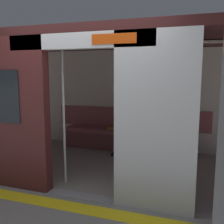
% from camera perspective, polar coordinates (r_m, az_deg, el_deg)
% --- Properties ---
extents(ground_plane, '(60.00, 60.00, 0.00)m').
position_cam_1_polar(ground_plane, '(3.89, -6.64, -17.76)').
color(ground_plane, gray).
extents(platform_edge_strip, '(8.00, 0.24, 0.01)m').
position_cam_1_polar(platform_edge_strip, '(3.65, -8.80, -19.62)').
color(platform_edge_strip, yellow).
rests_on(platform_edge_strip, ground_plane).
extents(train_car, '(6.40, 2.82, 2.34)m').
position_cam_1_polar(train_car, '(4.66, -1.10, 6.52)').
color(train_car, silver).
rests_on(train_car, ground_plane).
extents(bench_seat, '(2.84, 0.44, 0.46)m').
position_cam_1_polar(bench_seat, '(5.82, 3.20, -4.99)').
color(bench_seat, '#935156').
rests_on(bench_seat, ground_plane).
extents(person_seated, '(0.55, 0.71, 1.19)m').
position_cam_1_polar(person_seated, '(5.70, 3.12, -1.91)').
color(person_seated, '#D8CC4C').
rests_on(person_seated, ground_plane).
extents(handbag, '(0.26, 0.15, 0.17)m').
position_cam_1_polar(handbag, '(5.74, 7.26, -3.25)').
color(handbag, brown).
rests_on(handbag, bench_seat).
extents(book, '(0.22, 0.26, 0.03)m').
position_cam_1_polar(book, '(5.94, -0.29, -3.47)').
color(book, gold).
rests_on(book, bench_seat).
extents(grab_pole_door, '(0.04, 0.04, 2.20)m').
position_cam_1_polar(grab_pole_door, '(4.05, -10.44, -0.38)').
color(grab_pole_door, silver).
rests_on(grab_pole_door, ground_plane).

